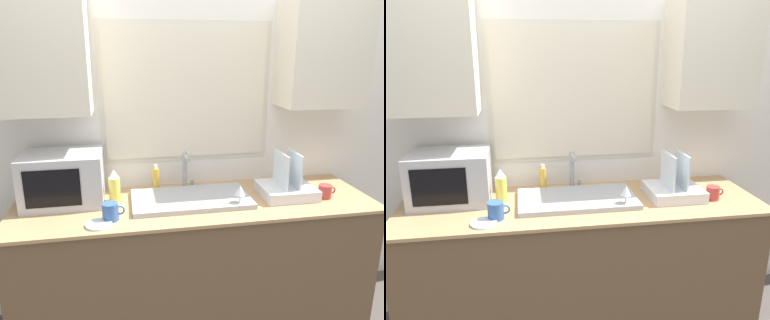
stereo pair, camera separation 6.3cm
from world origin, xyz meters
TOP-DOWN VIEW (x-y plane):
  - countertop at (0.00, 0.33)m, footprint 2.24×0.69m
  - wall_back at (0.00, 0.66)m, footprint 6.00×0.38m
  - sink_basin at (-0.03, 0.34)m, footprint 0.73×0.40m
  - faucet at (-0.03, 0.55)m, footprint 0.08×0.15m
  - microwave at (-0.80, 0.46)m, footprint 0.47×0.35m
  - dish_rack at (0.59, 0.31)m, footprint 0.34×0.31m
  - spray_bottle at (-0.50, 0.42)m, footprint 0.07×0.07m
  - soap_bottle at (-0.23, 0.56)m, footprint 0.04×0.04m
  - mug_near_sink at (-0.52, 0.15)m, footprint 0.13×0.09m
  - wine_glass at (0.24, 0.19)m, footprint 0.06×0.06m
  - mug_by_rack at (0.82, 0.23)m, footprint 0.11×0.08m
  - small_plate at (-0.58, 0.09)m, footprint 0.14×0.14m

SIDE VIEW (x-z plane):
  - countertop at x=0.00m, z-range 0.00..0.92m
  - small_plate at x=-0.58m, z-range 0.92..0.93m
  - sink_basin at x=-0.03m, z-range 0.92..0.95m
  - mug_by_rack at x=0.82m, z-range 0.92..1.00m
  - mug_near_sink at x=-0.52m, z-range 0.92..1.02m
  - dish_rack at x=0.59m, z-range 0.83..1.12m
  - soap_bottle at x=-0.23m, z-range 0.91..1.09m
  - spray_bottle at x=-0.50m, z-range 0.91..1.12m
  - wine_glass at x=0.24m, z-range 0.95..1.09m
  - faucet at x=-0.03m, z-range 0.94..1.19m
  - microwave at x=-0.80m, z-range 0.92..1.24m
  - wall_back at x=0.00m, z-range 0.10..2.70m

